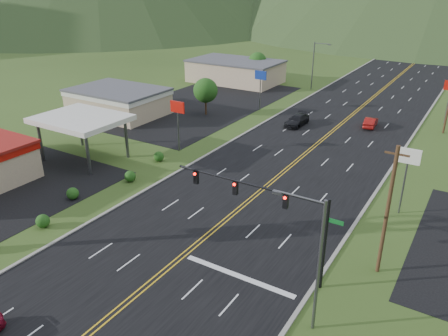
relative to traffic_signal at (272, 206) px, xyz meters
The scene contains 14 objects.
traffic_signal is the anchor object (origin of this frame).
streetlight_east 6.17m from the traffic_signal, 40.39° to the right, with size 3.28×0.25×9.00m.
streetlight_west 58.88m from the traffic_signal, 107.97° to the left, with size 3.28×0.25×9.00m.
gas_canopy 29.59m from the traffic_signal, 164.30° to the left, with size 10.00×8.00×5.30m.
building_west_mid 45.46m from the traffic_signal, 148.05° to the left, with size 14.40×10.40×4.10m.
building_west_far 64.15m from the traffic_signal, 122.56° to the left, with size 18.40×11.40×4.50m.
pole_sign_west_a 26.00m from the traffic_signal, 142.00° to the left, with size 2.00×0.18×6.40m.
pole_sign_west_b 43.17m from the traffic_signal, 118.32° to the left, with size 2.00×0.18×6.40m.
pole_sign_east_a 15.45m from the traffic_signal, 65.05° to the left, with size 2.00×0.18×6.40m.
tree_west_a 40.80m from the traffic_signal, 130.50° to the left, with size 3.84×3.84×5.82m.
tree_west_b 66.01m from the traffic_signal, 118.49° to the left, with size 3.84×3.84×5.82m.
utility_pole_a 8.08m from the traffic_signal, 29.72° to the left, with size 1.60×0.28×10.00m.
car_dark_mid 35.69m from the traffic_signal, 109.62° to the left, with size 2.15×5.29×1.54m, color black.
car_red_far 38.66m from the traffic_signal, 93.67° to the left, with size 1.51×4.32×1.42m, color maroon.
Camera 1 is at (17.80, -10.78, 20.10)m, focal length 35.00 mm.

